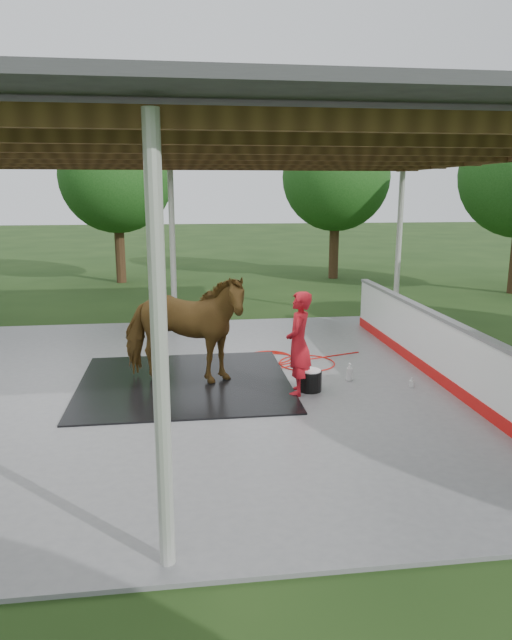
{
  "coord_description": "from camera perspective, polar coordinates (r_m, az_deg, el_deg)",
  "views": [
    {
      "loc": [
        0.19,
        -9.25,
        3.29
      ],
      "look_at": [
        1.35,
        -0.47,
        1.28
      ],
      "focal_mm": 32.0,
      "sensor_mm": 36.0,
      "label": 1
    }
  ],
  "objects": [
    {
      "name": "ground",
      "position": [
        9.82,
        -8.27,
        -6.93
      ],
      "size": [
        100.0,
        100.0,
        0.0
      ],
      "primitive_type": "plane",
      "color": "#1E3814"
    },
    {
      "name": "concrete_slab",
      "position": [
        9.81,
        -8.28,
        -6.79
      ],
      "size": [
        12.0,
        10.0,
        0.05
      ],
      "primitive_type": "cube",
      "color": "slate",
      "rests_on": "ground"
    },
    {
      "name": "pavilion_structure",
      "position": [
        9.28,
        -9.09,
        16.81
      ],
      "size": [
        12.6,
        10.6,
        4.05
      ],
      "color": "beige",
      "rests_on": "ground"
    },
    {
      "name": "dasher_board",
      "position": [
        10.59,
        17.36,
        -2.56
      ],
      "size": [
        0.16,
        8.0,
        1.15
      ],
      "color": "red",
      "rests_on": "concrete_slab"
    },
    {
      "name": "tree_belt",
      "position": [
        10.16,
        -7.17,
        15.5
      ],
      "size": [
        28.0,
        28.0,
        5.8
      ],
      "color": "#382314",
      "rests_on": "ground"
    },
    {
      "name": "rubber_mat",
      "position": [
        9.96,
        -7.15,
        -6.22
      ],
      "size": [
        3.58,
        3.35,
        0.03
      ],
      "primitive_type": "cube",
      "color": "black",
      "rests_on": "concrete_slab"
    },
    {
      "name": "horse",
      "position": [
        9.69,
        -7.3,
        -0.86
      ],
      "size": [
        2.43,
        1.61,
        1.89
      ],
      "primitive_type": "imported",
      "rotation": [
        0.0,
        0.0,
        1.28
      ],
      "color": "brown",
      "rests_on": "rubber_mat"
    },
    {
      "name": "handler",
      "position": [
        9.2,
        4.29,
        -2.34
      ],
      "size": [
        0.59,
        0.72,
        1.69
      ],
      "primitive_type": "imported",
      "rotation": [
        0.0,
        0.0,
        -1.92
      ],
      "color": "red",
      "rests_on": "concrete_slab"
    },
    {
      "name": "wash_bucket",
      "position": [
        9.53,
        5.42,
        -5.99
      ],
      "size": [
        0.39,
        0.39,
        0.36
      ],
      "color": "black",
      "rests_on": "concrete_slab"
    },
    {
      "name": "soap_bottle_a",
      "position": [
        10.11,
        9.33,
        -5.14
      ],
      "size": [
        0.13,
        0.13,
        0.32
      ],
      "primitive_type": "imported",
      "rotation": [
        0.0,
        0.0,
        0.04
      ],
      "color": "silver",
      "rests_on": "concrete_slab"
    },
    {
      "name": "soap_bottle_b",
      "position": [
        10.03,
        15.3,
        -6.02
      ],
      "size": [
        0.11,
        0.11,
        0.17
      ],
      "primitive_type": "imported",
      "rotation": [
        0.0,
        0.0,
        -0.5
      ],
      "color": "#338CD8",
      "rests_on": "concrete_slab"
    },
    {
      "name": "hose_coil",
      "position": [
        11.17,
        2.51,
        -4.02
      ],
      "size": [
        2.54,
        1.48,
        0.02
      ],
      "color": "#B8140D",
      "rests_on": "concrete_slab"
    }
  ]
}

